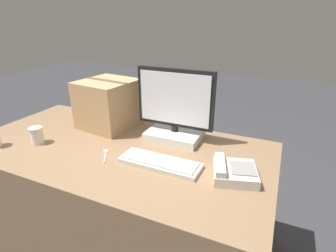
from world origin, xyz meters
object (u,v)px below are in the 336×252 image
Objects in this scene: monitor at (175,114)px; spoon at (106,153)px; keyboard at (160,162)px; cardboard_box at (109,104)px; desk_phone at (233,172)px; paper_cup_right at (37,135)px.

spoon is (-0.28, -0.34, -0.16)m from monitor.
keyboard is at bearing -80.47° from monitor.
spoon is 0.44m from cardboard_box.
desk_phone is at bearing 7.33° from keyboard.
monitor reaches higher than cardboard_box.
monitor is at bearing -71.45° from spoon.
monitor is 1.24× the size of cardboard_box.
paper_cup_right is at bearing -119.51° from cardboard_box.
cardboard_box is (-0.55, 0.33, 0.15)m from keyboard.
desk_phone is 2.46× the size of paper_cup_right.
keyboard is at bearing 169.82° from desk_phone.
paper_cup_right is (-0.73, -0.40, -0.11)m from monitor.
desk_phone is at bearing -117.84° from spoon.
paper_cup_right is (-1.15, -0.12, 0.02)m from desk_phone.
keyboard reaches higher than spoon.
paper_cup_right is at bearing 65.33° from spoon.
cardboard_box reaches higher than keyboard.
spoon is at bearing -129.00° from monitor.
keyboard is (0.05, -0.33, -0.15)m from monitor.
keyboard is 3.19× the size of spoon.
cardboard_box is at bearing -0.54° from spoon.
monitor is 0.84m from paper_cup_right.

